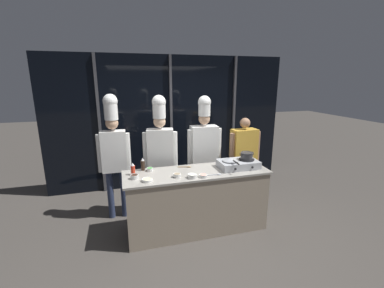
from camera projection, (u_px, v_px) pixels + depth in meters
The scene contains 20 objects.
ground_plane at pixel (196, 228), 3.96m from camera, with size 24.00×24.00×0.00m, color #47423D.
window_wall_back at pixel (171, 122), 5.35m from camera, with size 4.95×0.09×2.70m.
demo_counter at pixel (197, 200), 3.84m from camera, with size 2.11×0.67×0.93m.
portable_stove at pixel (238, 164), 3.87m from camera, with size 0.59×0.38×0.12m.
frying_pan at pixel (230, 159), 3.81m from camera, with size 0.24×0.41×0.05m.
stock_pot at pixel (247, 156), 3.88m from camera, with size 0.21×0.18×0.11m.
squeeze_bottle_chili at pixel (133, 169), 3.57m from camera, with size 0.06×0.06×0.18m.
squeeze_bottle_soy at pixel (143, 164), 3.75m from camera, with size 0.06×0.06×0.19m.
prep_bowl_mushrooms at pixel (177, 175), 3.50m from camera, with size 0.11×0.11×0.05m.
prep_bowl_soy_glaze at pixel (135, 176), 3.45m from camera, with size 0.11×0.11×0.06m.
prep_bowl_scallions at pixel (150, 169), 3.74m from camera, with size 0.10×0.10×0.05m.
prep_bowl_shrimp at pixel (203, 175), 3.51m from camera, with size 0.12×0.12×0.04m.
prep_bowl_noodles at pixel (147, 180), 3.37m from camera, with size 0.15×0.15×0.04m.
prep_bowl_bean_sprouts at pixel (192, 176), 3.48m from camera, with size 0.13×0.13×0.06m.
serving_spoon_slotted at pixel (217, 174), 3.59m from camera, with size 0.22×0.05×0.02m.
serving_spoon_solid at pixel (187, 167), 3.90m from camera, with size 0.20×0.09×0.02m.
chef_head at pixel (114, 147), 4.00m from camera, with size 0.50×0.22×2.02m.
chef_sous at pixel (160, 147), 4.15m from camera, with size 0.55×0.28×1.99m.
chef_line at pixel (204, 145), 4.44m from camera, with size 0.60×0.25×1.97m.
person_guest at pixel (244, 153), 4.62m from camera, with size 0.60×0.27×1.57m.
Camera 1 is at (-1.03, -3.36, 2.24)m, focal length 24.00 mm.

